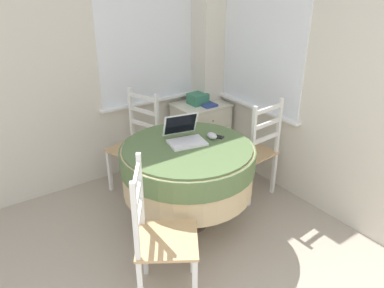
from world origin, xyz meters
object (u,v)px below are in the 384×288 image
at_px(laptop, 185,136).
at_px(cell_phone, 217,137).
at_px(dining_chair_near_back_window, 136,146).
at_px(storage_box, 198,99).
at_px(dining_chair_camera_near, 160,238).
at_px(corner_cabinet, 201,132).
at_px(round_dining_table, 188,165).
at_px(computer_mouse, 212,136).
at_px(dining_chair_near_right_window, 254,152).
at_px(book_on_cabinet, 207,104).

height_order(laptop, cell_phone, laptop).
height_order(dining_chair_near_back_window, storage_box, dining_chair_near_back_window).
bearing_deg(dining_chair_camera_near, laptop, 45.51).
bearing_deg(corner_cabinet, round_dining_table, -131.27).
height_order(laptop, dining_chair_near_back_window, dining_chair_near_back_window).
height_order(computer_mouse, corner_cabinet, computer_mouse).
bearing_deg(storage_box, round_dining_table, -129.67).
height_order(computer_mouse, storage_box, computer_mouse).
distance_m(dining_chair_near_right_window, book_on_cabinet, 0.87).
height_order(cell_phone, dining_chair_near_back_window, dining_chair_near_back_window).
xyz_separation_m(laptop, dining_chair_camera_near, (-0.63, -0.65, -0.34)).
relative_size(dining_chair_near_back_window, corner_cabinet, 1.45).
bearing_deg(laptop, cell_phone, -18.79).
relative_size(dining_chair_camera_near, corner_cabinet, 1.45).
distance_m(round_dining_table, dining_chair_near_right_window, 0.81).
bearing_deg(dining_chair_camera_near, corner_cabinet, 46.34).
bearing_deg(corner_cabinet, storage_box, 141.32).
distance_m(dining_chair_camera_near, storage_box, 2.08).
bearing_deg(book_on_cabinet, storage_box, 121.92).
distance_m(cell_phone, storage_box, 1.08).
xyz_separation_m(dining_chair_near_right_window, book_on_cabinet, (0.05, 0.84, 0.24)).
relative_size(cell_phone, book_on_cabinet, 0.53).
bearing_deg(corner_cabinet, computer_mouse, -121.32).
distance_m(cell_phone, dining_chair_near_right_window, 0.58).
height_order(computer_mouse, dining_chair_near_back_window, dining_chair_near_back_window).
height_order(cell_phone, dining_chair_camera_near, dining_chair_camera_near).
xyz_separation_m(computer_mouse, cell_phone, (0.06, -0.00, -0.02)).
bearing_deg(dining_chair_camera_near, round_dining_table, 42.67).
xyz_separation_m(round_dining_table, laptop, (0.03, 0.09, 0.23)).
xyz_separation_m(dining_chair_camera_near, storage_box, (1.40, 1.52, 0.29)).
distance_m(round_dining_table, computer_mouse, 0.33).
relative_size(round_dining_table, computer_mouse, 10.71).
bearing_deg(computer_mouse, laptop, 157.52).
distance_m(computer_mouse, dining_chair_near_right_window, 0.64).
distance_m(round_dining_table, storage_box, 1.27).
bearing_deg(round_dining_table, computer_mouse, 0.17).
distance_m(dining_chair_near_back_window, storage_box, 0.93).
distance_m(cell_phone, corner_cabinet, 1.16).
bearing_deg(laptop, round_dining_table, -110.05).
xyz_separation_m(dining_chair_near_back_window, dining_chair_near_right_window, (0.88, -0.78, 0.00)).
height_order(dining_chair_near_right_window, dining_chair_camera_near, same).
relative_size(dining_chair_near_right_window, book_on_cabinet, 4.57).
height_order(cell_phone, book_on_cabinet, cell_phone).
height_order(computer_mouse, dining_chair_near_right_window, dining_chair_near_right_window).
bearing_deg(cell_phone, computer_mouse, 176.72).
height_order(corner_cabinet, book_on_cabinet, book_on_cabinet).
height_order(round_dining_table, computer_mouse, computer_mouse).
xyz_separation_m(computer_mouse, dining_chair_camera_near, (-0.85, -0.55, -0.32)).
relative_size(round_dining_table, dining_chair_camera_near, 1.11).
bearing_deg(dining_chair_near_right_window, dining_chair_camera_near, -157.34).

